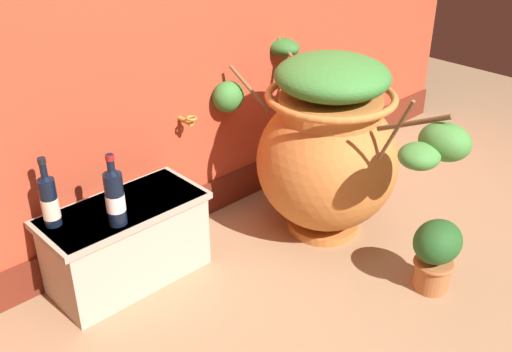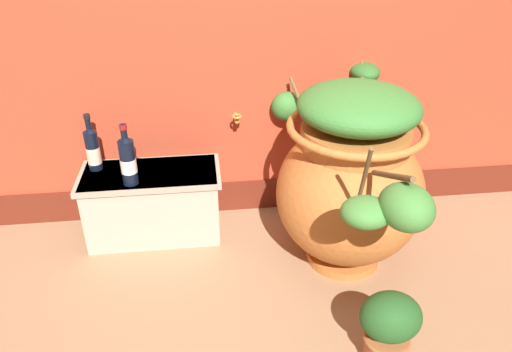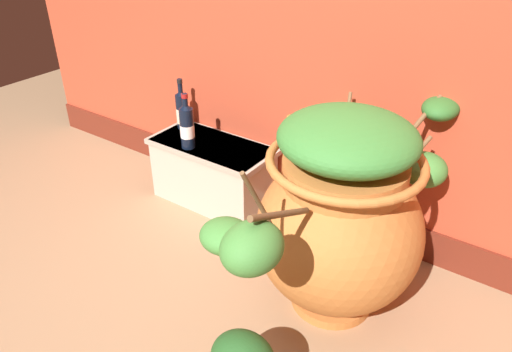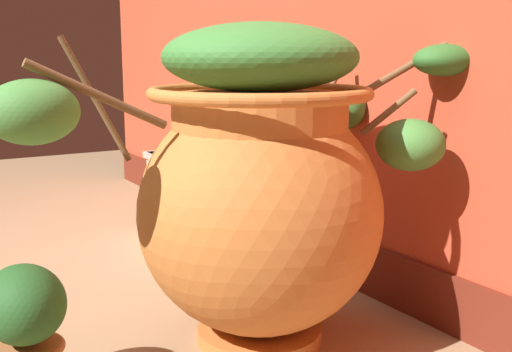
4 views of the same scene
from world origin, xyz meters
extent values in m
plane|color=#9E7A56|center=(0.00, 0.00, 0.00)|extent=(7.00, 7.00, 0.00)
cube|color=maroon|center=(0.00, 1.10, 0.09)|extent=(4.40, 0.02, 0.19)
cylinder|color=#B28433|center=(-0.08, 1.05, 0.61)|extent=(0.02, 0.10, 0.02)
torus|color=#B28433|center=(-0.08, 1.00, 0.64)|extent=(0.06, 0.06, 0.01)
cylinder|color=#C17033|center=(0.42, 0.57, 0.02)|extent=(0.37, 0.37, 0.04)
ellipsoid|color=#C17033|center=(0.42, 0.57, 0.39)|extent=(0.71, 0.71, 0.70)
cylinder|color=#C17033|center=(0.42, 0.57, 0.69)|extent=(0.50, 0.50, 0.10)
torus|color=#C17033|center=(0.42, 0.57, 0.74)|extent=(0.63, 0.63, 0.04)
cylinder|color=brown|center=(0.24, 0.94, 0.73)|extent=(0.10, 0.21, 0.22)
ellipsoid|color=#387A33|center=(0.19, 1.05, 0.67)|extent=(0.17, 0.15, 0.16)
cylinder|color=brown|center=(0.57, 0.96, 0.81)|extent=(0.09, 0.28, 0.17)
ellipsoid|color=#2D6628|center=(0.62, 1.08, 0.83)|extent=(0.16, 0.21, 0.09)
cylinder|color=brown|center=(0.41, 0.11, 0.75)|extent=(0.03, 0.35, 0.18)
ellipsoid|color=#428438|center=(0.41, -0.05, 0.72)|extent=(0.19, 0.22, 0.15)
cylinder|color=brown|center=(0.60, 0.89, 0.69)|extent=(0.08, 0.15, 0.14)
ellipsoid|color=#428438|center=(0.63, 0.94, 0.59)|extent=(0.20, 0.20, 0.15)
cylinder|color=brown|center=(0.32, 0.13, 0.73)|extent=(0.05, 0.17, 0.33)
ellipsoid|color=#428438|center=(0.28, -0.02, 0.68)|extent=(0.18, 0.17, 0.10)
ellipsoid|color=#387A33|center=(0.42, 0.57, 0.84)|extent=(0.55, 0.55, 0.19)
cube|color=#B2A893|center=(-0.56, 0.91, 0.19)|extent=(0.70, 0.33, 0.39)
cube|color=#A09785|center=(-0.56, 0.91, 0.37)|extent=(0.74, 0.36, 0.03)
cylinder|color=black|center=(-0.64, 0.81, 0.51)|extent=(0.08, 0.08, 0.23)
cone|color=black|center=(-0.64, 0.81, 0.64)|extent=(0.08, 0.08, 0.04)
cylinder|color=black|center=(-0.64, 0.81, 0.67)|extent=(0.03, 0.03, 0.09)
cylinder|color=maroon|center=(-0.64, 0.81, 0.70)|extent=(0.04, 0.04, 0.02)
cylinder|color=silver|center=(-0.64, 0.81, 0.49)|extent=(0.08, 0.08, 0.07)
cylinder|color=black|center=(-0.84, 0.98, 0.49)|extent=(0.07, 0.07, 0.21)
cone|color=black|center=(-0.84, 0.98, 0.61)|extent=(0.07, 0.07, 0.04)
cylinder|color=black|center=(-0.84, 0.98, 0.65)|extent=(0.03, 0.03, 0.10)
cylinder|color=black|center=(-0.84, 0.98, 0.69)|extent=(0.03, 0.03, 0.02)
cylinder|color=beige|center=(-0.84, 0.98, 0.47)|extent=(0.07, 0.07, 0.09)
cylinder|color=#B26638|center=(0.40, -0.10, 0.07)|extent=(0.16, 0.16, 0.15)
torus|color=#A45D33|center=(0.40, -0.10, 0.13)|extent=(0.19, 0.19, 0.02)
ellipsoid|color=#235623|center=(0.40, -0.10, 0.25)|extent=(0.24, 0.20, 0.19)
camera|label=1|loc=(-1.66, -1.11, 1.74)|focal=41.48mm
camera|label=2|loc=(-0.27, -1.36, 1.62)|focal=33.89mm
camera|label=3|loc=(1.08, -0.99, 1.66)|focal=34.04mm
camera|label=4|loc=(1.94, -0.37, 0.85)|focal=44.51mm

